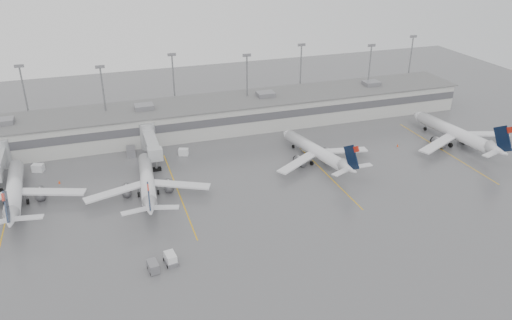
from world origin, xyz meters
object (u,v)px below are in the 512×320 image
object	(u,v)px
jet_mid_right	(318,151)
jet_far_right	(457,133)
baggage_tug	(171,260)
jet_mid_left	(147,182)
jet_far_left	(14,191)

from	to	relation	value
jet_mid_right	jet_far_right	size ratio (longest dim) A/B	0.88
jet_far_right	baggage_tug	bearing A→B (deg)	-167.94
jet_mid_left	baggage_tug	xyz separation A→B (m)	(0.49, -26.15, -2.26)
jet_far_left	baggage_tug	size ratio (longest dim) A/B	9.48
jet_far_right	jet_far_left	bearing A→B (deg)	171.79
jet_mid_left	jet_far_right	bearing A→B (deg)	5.36
jet_mid_left	baggage_tug	size ratio (longest dim) A/B	8.98
jet_far_left	jet_far_right	size ratio (longest dim) A/B	0.95
jet_far_left	jet_mid_right	size ratio (longest dim) A/B	1.08
jet_mid_right	baggage_tug	bearing A→B (deg)	-157.33
jet_mid_right	jet_far_right	world-z (taller)	jet_far_right
jet_far_left	jet_mid_right	world-z (taller)	jet_far_left
jet_far_left	jet_far_right	distance (m)	108.78
jet_mid_right	baggage_tug	xyz separation A→B (m)	(-41.43, -29.22, -2.23)
jet_far_right	baggage_tug	distance (m)	85.78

